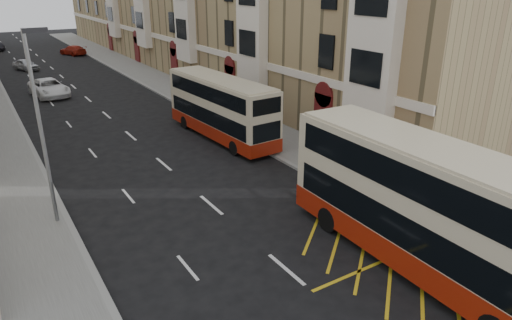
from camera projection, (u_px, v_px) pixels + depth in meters
pavement_right at (190, 96)px, 40.97m from camera, size 4.00×120.00×0.15m
kerb_right at (169, 99)px, 39.98m from camera, size 0.25×120.00×0.15m
kerb_left at (18, 120)px, 34.05m from camera, size 0.25×120.00×0.15m
road_markings at (63, 78)px, 48.86m from camera, size 10.00×110.00×0.01m
terrace_right at (186, 1)px, 53.74m from camera, size 10.75×79.00×15.25m
guard_railing at (376, 191)px, 20.71m from camera, size 0.06×6.56×1.01m
street_lamp_near at (41, 120)px, 18.02m from camera, size 0.93×0.18×8.00m
double_decker_front at (428, 209)px, 15.80m from camera, size 3.02×11.83×4.69m
double_decker_rear at (221, 108)px, 29.58m from camera, size 2.86×10.18×4.02m
pedestrian_mid at (490, 215)px, 18.35m from camera, size 0.91×0.76×1.68m
pedestrian_far at (435, 204)px, 19.16m from camera, size 1.10×0.62×1.77m
white_van at (49, 88)px, 40.95m from camera, size 3.15×5.78×1.54m
car_silver at (26, 65)px, 52.70m from camera, size 2.84×4.11×1.30m
car_red at (73, 50)px, 63.56m from camera, size 3.35×4.90×1.32m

